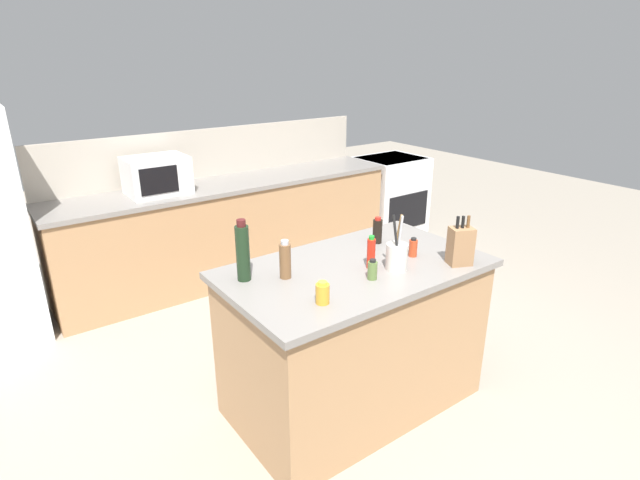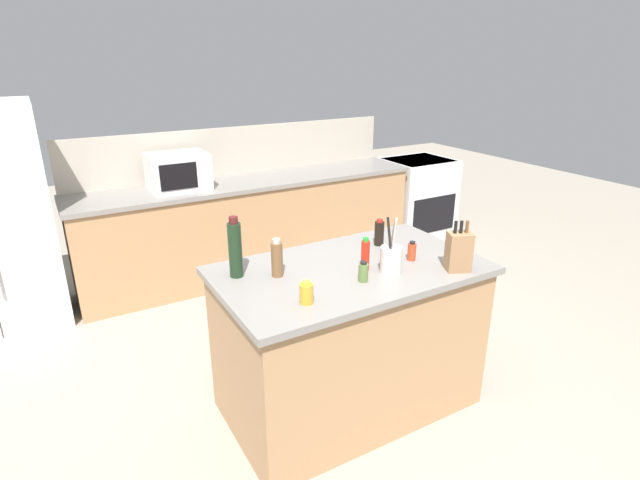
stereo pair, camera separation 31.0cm
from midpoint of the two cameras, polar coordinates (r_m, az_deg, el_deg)
ground_plane at (r=3.34m, az=5.95°, el=-18.06°), size 14.00×14.00×0.00m
back_counter_run at (r=4.94m, az=-5.93°, el=1.57°), size 3.33×0.66×0.94m
wall_backsplash at (r=5.04m, az=-7.73°, el=10.11°), size 3.29×0.03×0.46m
kitchen_island at (r=3.07m, az=6.28°, el=-11.17°), size 1.53×0.89×0.94m
range_oven at (r=6.05m, az=12.40°, el=4.75°), size 0.76×0.65×0.92m
microwave at (r=4.55m, az=-14.07°, el=7.58°), size 0.51×0.39×0.32m
knife_block at (r=2.90m, az=18.56°, el=-1.27°), size 0.16×0.14×0.29m
utensil_crock at (r=2.79m, az=11.29°, el=-2.16°), size 0.12×0.12×0.32m
spice_jar_oregano at (r=2.67m, az=8.31°, el=-3.72°), size 0.05×0.05×0.11m
honey_jar at (r=2.42m, az=2.10°, el=-6.14°), size 0.07×0.07×0.12m
pepper_grinder at (r=2.69m, az=-1.67°, el=-2.21°), size 0.06×0.06×0.22m
wine_bottle at (r=2.68m, az=-6.44°, el=-1.07°), size 0.07×0.07×0.34m
hot_sauce_bottle at (r=2.79m, az=8.38°, el=-1.76°), size 0.05×0.05×0.19m
spice_jar_paprika at (r=2.99m, az=13.39°, el=-1.33°), size 0.05×0.05×0.12m
soy_sauce_bottle at (r=3.17m, az=9.58°, el=0.76°), size 0.06×0.06×0.17m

